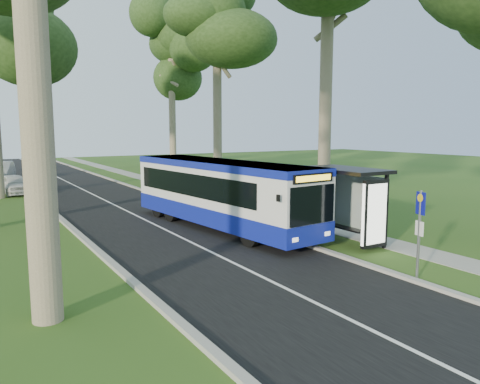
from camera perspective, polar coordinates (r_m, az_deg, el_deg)
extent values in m
plane|color=#2C5119|center=(19.24, 4.91, -5.53)|extent=(120.00, 120.00, 0.00)
cube|color=black|center=(26.61, -14.17, -2.00)|extent=(7.00, 100.00, 0.02)
cube|color=#9E9B93|center=(27.79, -7.25, -1.31)|extent=(0.25, 100.00, 0.12)
cube|color=#9E9B93|center=(25.84, -21.62, -2.49)|extent=(0.25, 100.00, 0.12)
cube|color=white|center=(26.61, -14.17, -1.97)|extent=(0.12, 100.00, 0.00)
cube|color=gray|center=(29.12, -1.84, -0.94)|extent=(1.50, 100.00, 0.02)
cube|color=silver|center=(20.71, -2.42, 0.12)|extent=(3.50, 11.43, 2.67)
cube|color=navy|center=(20.86, -2.41, -2.49)|extent=(3.53, 11.46, 0.75)
cube|color=navy|center=(20.58, -2.44, 3.40)|extent=(3.53, 11.46, 0.30)
cube|color=black|center=(16.02, 7.28, -1.77)|extent=(2.10, 0.27, 1.36)
cube|color=yellow|center=(15.86, 7.42, 1.56)|extent=(1.68, 0.20, 0.21)
cube|color=black|center=(16.34, 7.05, -6.28)|extent=(2.25, 0.35, 0.28)
cylinder|color=black|center=(17.44, 0.02, -5.25)|extent=(0.36, 1.00, 0.97)
cylinder|color=black|center=(18.58, 5.61, -4.47)|extent=(0.36, 1.00, 0.97)
cylinder|color=black|center=(23.37, -8.53, -1.99)|extent=(0.36, 1.00, 0.97)
cylinder|color=black|center=(24.24, -3.93, -1.58)|extent=(0.36, 1.00, 0.97)
cylinder|color=gray|center=(14.60, 20.98, -4.99)|extent=(0.08, 0.08, 2.65)
cube|color=#0C0F87|center=(14.43, 21.17, -1.29)|extent=(0.13, 0.37, 0.66)
cylinder|color=yellow|center=(14.38, 21.11, -0.68)|extent=(0.07, 0.23, 0.23)
cube|color=white|center=(14.56, 21.02, -4.17)|extent=(0.13, 0.32, 0.42)
cube|color=black|center=(17.99, 17.29, -2.28)|extent=(0.11, 0.11, 2.78)
cube|color=black|center=(19.96, 11.21, -1.10)|extent=(0.11, 0.11, 2.78)
cube|color=black|center=(18.29, 12.71, 2.65)|extent=(1.86, 3.40, 0.13)
cube|color=silver|center=(18.99, 14.29, -1.31)|extent=(0.06, 2.83, 2.22)
cube|color=black|center=(17.40, 16.11, -2.56)|extent=(1.17, 0.19, 2.44)
cube|color=white|center=(17.34, 16.31, -2.60)|extent=(0.94, 0.03, 2.17)
cube|color=black|center=(19.10, 12.54, -4.25)|extent=(0.44, 2.00, 0.07)
cylinder|color=black|center=(25.02, -2.66, -1.30)|extent=(0.53, 0.53, 0.95)
cylinder|color=black|center=(24.94, -2.67, -0.17)|extent=(0.57, 0.57, 0.05)
imported|color=silver|center=(35.03, -25.81, 0.86)|extent=(2.08, 4.13, 1.35)
imported|color=#9C9FA4|center=(44.42, -27.18, 2.26)|extent=(2.79, 5.20, 1.63)
cylinder|color=#7A6B56|center=(11.35, -23.92, 14.79)|extent=(0.70, 0.70, 11.86)
cylinder|color=#7A6B56|center=(28.18, 10.41, 11.90)|extent=(0.73, 0.73, 13.02)
cylinder|color=#7A6B56|center=(37.65, -2.77, 9.93)|extent=(0.69, 0.69, 11.68)
ellipsoid|color=#203B16|center=(38.39, -2.84, 19.18)|extent=(5.20, 5.20, 8.01)
cylinder|color=#7A6B56|center=(49.00, -8.25, 9.36)|extent=(0.69, 0.69, 11.68)
ellipsoid|color=#203B16|center=(49.57, -8.40, 16.51)|extent=(5.20, 5.20, 8.01)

